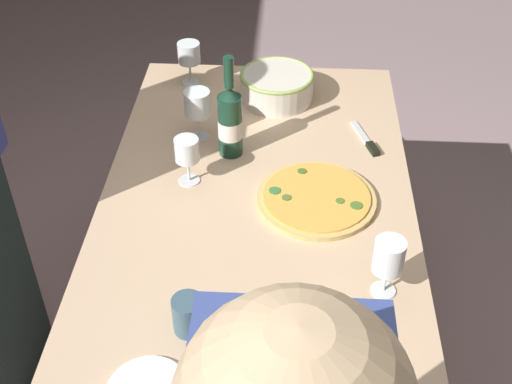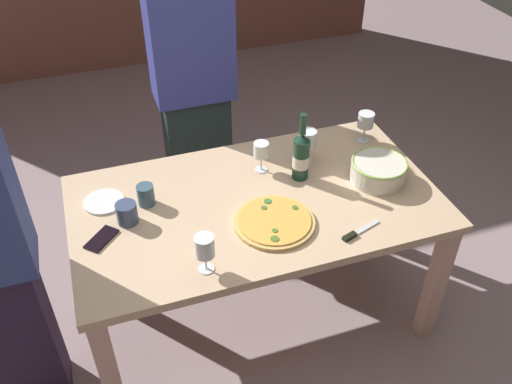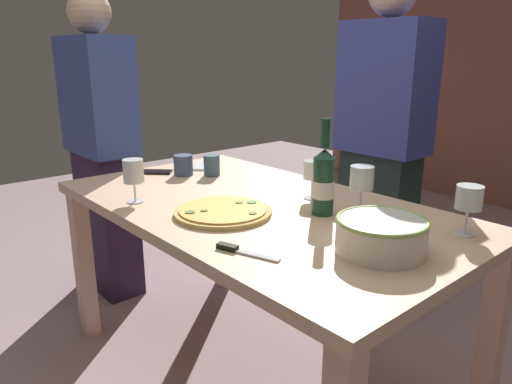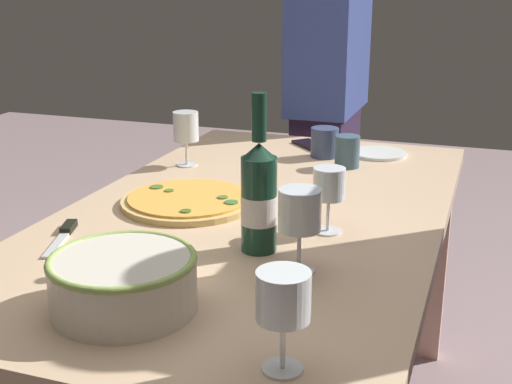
# 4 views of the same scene
# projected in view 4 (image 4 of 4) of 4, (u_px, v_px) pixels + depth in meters

# --- Properties ---
(dining_table) EXTENTS (1.60, 0.90, 0.75)m
(dining_table) POSITION_uv_depth(u_px,v_px,m) (256.00, 244.00, 1.71)
(dining_table) COLOR #D3B08A
(dining_table) RESTS_ON ground
(pizza) EXTENTS (0.34, 0.34, 0.02)m
(pizza) POSITION_uv_depth(u_px,v_px,m) (189.00, 200.00, 1.72)
(pizza) COLOR tan
(pizza) RESTS_ON dining_table
(serving_bowl) EXTENTS (0.26, 0.26, 0.10)m
(serving_bowl) POSITION_uv_depth(u_px,v_px,m) (123.00, 280.00, 1.17)
(serving_bowl) COLOR silver
(serving_bowl) RESTS_ON dining_table
(wine_bottle) EXTENTS (0.08, 0.08, 0.33)m
(wine_bottle) POSITION_uv_depth(u_px,v_px,m) (259.00, 196.00, 1.40)
(wine_bottle) COLOR #173A29
(wine_bottle) RESTS_ON dining_table
(wine_glass_near_pizza) EXTENTS (0.08, 0.08, 0.16)m
(wine_glass_near_pizza) POSITION_uv_depth(u_px,v_px,m) (186.00, 128.00, 2.04)
(wine_glass_near_pizza) COLOR white
(wine_glass_near_pizza) RESTS_ON dining_table
(wine_glass_by_bottle) EXTENTS (0.07, 0.07, 0.15)m
(wine_glass_by_bottle) POSITION_uv_depth(u_px,v_px,m) (329.00, 187.00, 1.51)
(wine_glass_by_bottle) COLOR white
(wine_glass_by_bottle) RESTS_ON dining_table
(wine_glass_far_left) EXTENTS (0.08, 0.08, 0.17)m
(wine_glass_far_left) POSITION_uv_depth(u_px,v_px,m) (300.00, 214.00, 1.30)
(wine_glass_far_left) COLOR white
(wine_glass_far_left) RESTS_ON dining_table
(wine_glass_far_right) EXTENTS (0.08, 0.08, 0.16)m
(wine_glass_far_right) POSITION_uv_depth(u_px,v_px,m) (283.00, 299.00, 0.97)
(wine_glass_far_right) COLOR white
(wine_glass_far_right) RESTS_ON dining_table
(cup_amber) EXTENTS (0.07, 0.07, 0.10)m
(cup_amber) POSITION_uv_depth(u_px,v_px,m) (347.00, 151.00, 2.04)
(cup_amber) COLOR #3B5768
(cup_amber) RESTS_ON dining_table
(cup_ceramic) EXTENTS (0.09, 0.09, 0.09)m
(cup_ceramic) POSITION_uv_depth(u_px,v_px,m) (325.00, 142.00, 2.16)
(cup_ceramic) COLOR #394769
(cup_ceramic) RESTS_ON dining_table
(side_plate) EXTENTS (0.18, 0.18, 0.01)m
(side_plate) POSITION_uv_depth(u_px,v_px,m) (379.00, 153.00, 2.19)
(side_plate) COLOR white
(side_plate) RESTS_ON dining_table
(cell_phone) EXTENTS (0.15, 0.15, 0.01)m
(cell_phone) POSITION_uv_depth(u_px,v_px,m) (311.00, 145.00, 2.30)
(cell_phone) COLOR black
(cell_phone) RESTS_ON dining_table
(pizza_knife) EXTENTS (0.20, 0.08, 0.02)m
(pizza_knife) POSITION_uv_depth(u_px,v_px,m) (64.00, 234.00, 1.51)
(pizza_knife) COLOR silver
(pizza_knife) RESTS_ON dining_table
(person_host) EXTENTS (0.46, 0.24, 1.59)m
(person_host) POSITION_uv_depth(u_px,v_px,m) (327.00, 107.00, 2.72)
(person_host) COLOR #2D1F39
(person_host) RESTS_ON ground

